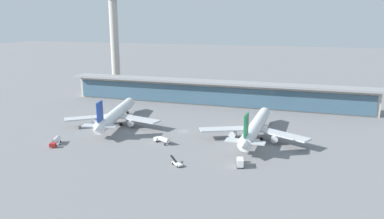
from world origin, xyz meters
The scene contains 9 objects.
ground_plane centered at (0.00, 0.00, 0.00)m, with size 1200.00×1200.00×0.00m, color slate.
airliner_left_stand centered at (-36.60, 0.60, 5.29)m, with size 47.46×62.61×16.80m.
airliner_centre_stand centered at (33.89, -1.04, 5.29)m, with size 48.53×63.03×16.80m.
service_truck_near_nose_white centered at (11.18, -40.91, 0.81)m, with size 6.17×5.29×2.70m.
service_truck_under_wing_olive centered at (33.23, -34.49, 1.69)m, with size 3.83×7.63×3.10m.
service_truck_mid_apron_white centered at (-3.10, -19.43, 1.71)m, with size 8.62×6.11×2.95m.
service_truck_by_tail_red centered at (-45.83, -34.82, 1.71)m, with size 5.05×8.85×2.95m.
terminal_building centered at (0.00, 58.96, 7.87)m, with size 190.22×12.80×15.20m.
control_tower centered at (-88.54, 96.35, 43.49)m, with size 12.00×12.00×80.04m.
Camera 1 is at (54.59, -160.01, 51.98)m, focal length 34.68 mm.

